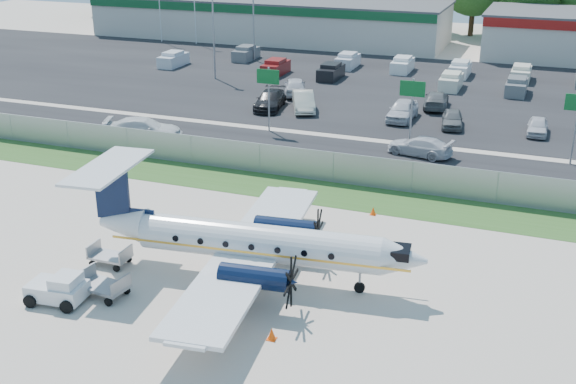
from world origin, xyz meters
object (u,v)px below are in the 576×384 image
(aircraft, at_px, (252,242))
(baggage_cart_far, at_px, (110,256))
(pushback_tug, at_px, (59,289))
(baggage_cart_near, at_px, (104,285))

(aircraft, distance_m, baggage_cart_far, 7.29)
(aircraft, distance_m, pushback_tug, 8.73)
(aircraft, bearing_deg, baggage_cart_near, -145.86)
(pushback_tug, distance_m, baggage_cart_far, 3.81)
(pushback_tug, xyz_separation_m, baggage_cart_near, (1.51, 1.11, -0.11))
(pushback_tug, height_order, baggage_cart_far, pushback_tug)
(aircraft, bearing_deg, baggage_cart_far, -171.10)
(pushback_tug, bearing_deg, aircraft, 34.63)
(pushback_tug, bearing_deg, baggage_cart_far, 89.25)
(baggage_cart_near, height_order, baggage_cart_far, baggage_cart_near)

